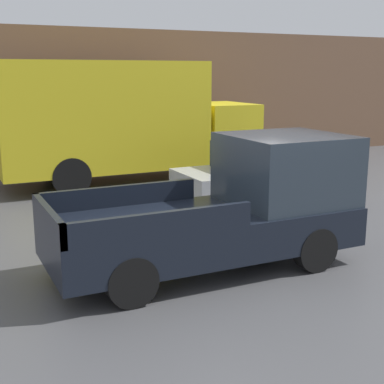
# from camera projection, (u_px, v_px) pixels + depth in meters

# --- Properties ---
(ground_plane) EXTENTS (60.00, 60.00, 0.00)m
(ground_plane) POSITION_uv_depth(u_px,v_px,m) (250.00, 258.00, 9.50)
(ground_plane) COLOR #4C4C4F
(building_wall) EXTENTS (28.00, 0.15, 4.69)m
(building_wall) POSITION_uv_depth(u_px,v_px,m) (91.00, 99.00, 18.02)
(building_wall) COLOR brown
(building_wall) RESTS_ON ground
(pickup_truck) EXTENTS (5.17, 2.07, 2.18)m
(pickup_truck) POSITION_uv_depth(u_px,v_px,m) (233.00, 207.00, 9.06)
(pickup_truck) COLOR black
(pickup_truck) RESTS_ON ground
(car) EXTENTS (4.30, 1.87, 1.54)m
(car) POSITION_uv_depth(u_px,v_px,m) (263.00, 171.00, 13.53)
(car) COLOR #B7BABF
(car) RESTS_ON ground
(delivery_truck) EXTENTS (7.70, 2.50, 3.54)m
(delivery_truck) POSITION_uv_depth(u_px,v_px,m) (120.00, 119.00, 15.58)
(delivery_truck) COLOR gold
(delivery_truck) RESTS_ON ground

